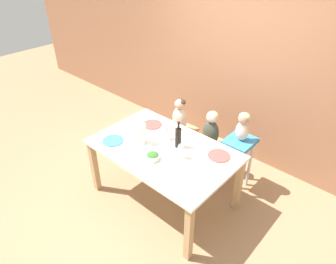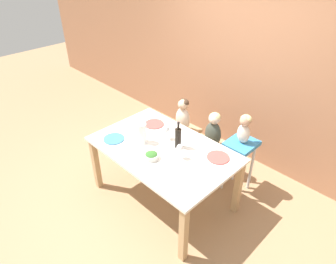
# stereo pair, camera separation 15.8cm
# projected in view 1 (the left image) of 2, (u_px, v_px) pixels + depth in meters

# --- Properties ---
(ground_plane) EXTENTS (14.00, 14.00, 0.00)m
(ground_plane) POSITION_uv_depth(u_px,v_px,m) (164.00, 197.00, 3.83)
(ground_plane) COLOR #9E7A56
(wall_back) EXTENTS (10.00, 0.06, 2.70)m
(wall_back) POSITION_uv_depth(u_px,v_px,m) (239.00, 64.00, 4.03)
(wall_back) COLOR #9E6B4C
(wall_back) RESTS_ON ground_plane
(dining_table) EXTENTS (1.64, 1.04, 0.78)m
(dining_table) POSITION_uv_depth(u_px,v_px,m) (163.00, 155.00, 3.45)
(dining_table) COLOR white
(dining_table) RESTS_ON ground_plane
(chair_far_left) EXTENTS (0.38, 0.44, 0.48)m
(chair_far_left) POSITION_uv_depth(u_px,v_px,m) (179.00, 134.00, 4.33)
(chair_far_left) COLOR silver
(chair_far_left) RESTS_ON ground_plane
(chair_far_center) EXTENTS (0.38, 0.44, 0.48)m
(chair_far_center) POSITION_uv_depth(u_px,v_px,m) (209.00, 148.00, 4.03)
(chair_far_center) COLOR silver
(chair_far_center) RESTS_ON ground_plane
(chair_right_highchair) EXTENTS (0.32, 0.37, 0.74)m
(chair_right_highchair) POSITION_uv_depth(u_px,v_px,m) (239.00, 151.00, 3.70)
(chair_right_highchair) COLOR silver
(chair_right_highchair) RESTS_ON ground_plane
(person_child_left) EXTENTS (0.23, 0.16, 0.49)m
(person_child_left) POSITION_uv_depth(u_px,v_px,m) (180.00, 114.00, 4.15)
(person_child_left) COLOR beige
(person_child_left) RESTS_ON chair_far_left
(person_child_center) EXTENTS (0.23, 0.16, 0.49)m
(person_child_center) POSITION_uv_depth(u_px,v_px,m) (211.00, 128.00, 3.86)
(person_child_center) COLOR #3D4238
(person_child_center) RESTS_ON chair_far_center
(person_baby_right) EXTENTS (0.16, 0.14, 0.37)m
(person_baby_right) POSITION_uv_depth(u_px,v_px,m) (243.00, 125.00, 3.49)
(person_baby_right) COLOR beige
(person_baby_right) RESTS_ON chair_right_highchair
(wine_bottle) EXTENTS (0.07, 0.07, 0.33)m
(wine_bottle) POSITION_uv_depth(u_px,v_px,m) (178.00, 137.00, 3.36)
(wine_bottle) COLOR black
(wine_bottle) RESTS_ON dining_table
(paper_towel_roll) EXTENTS (0.11, 0.11, 0.25)m
(paper_towel_roll) POSITION_uv_depth(u_px,v_px,m) (141.00, 134.00, 3.42)
(paper_towel_roll) COLOR white
(paper_towel_roll) RESTS_ON dining_table
(wine_glass_near) EXTENTS (0.07, 0.07, 0.18)m
(wine_glass_near) POSITION_uv_depth(u_px,v_px,m) (181.00, 148.00, 3.18)
(wine_glass_near) COLOR white
(wine_glass_near) RESTS_ON dining_table
(wine_glass_far) EXTENTS (0.07, 0.07, 0.18)m
(wine_glass_far) POSITION_uv_depth(u_px,v_px,m) (166.00, 130.00, 3.49)
(wine_glass_far) COLOR white
(wine_glass_far) RESTS_ON dining_table
(salad_bowl_large) EXTENTS (0.15, 0.15, 0.08)m
(salad_bowl_large) POSITION_uv_depth(u_px,v_px,m) (153.00, 156.00, 3.21)
(salad_bowl_large) COLOR silver
(salad_bowl_large) RESTS_ON dining_table
(dinner_plate_front_left) EXTENTS (0.25, 0.25, 0.01)m
(dinner_plate_front_left) POSITION_uv_depth(u_px,v_px,m) (113.00, 141.00, 3.51)
(dinner_plate_front_left) COLOR teal
(dinner_plate_front_left) RESTS_ON dining_table
(dinner_plate_back_left) EXTENTS (0.25, 0.25, 0.01)m
(dinner_plate_back_left) POSITION_uv_depth(u_px,v_px,m) (152.00, 124.00, 3.81)
(dinner_plate_back_left) COLOR #D14C47
(dinner_plate_back_left) RESTS_ON dining_table
(dinner_plate_back_right) EXTENTS (0.25, 0.25, 0.01)m
(dinner_plate_back_right) POSITION_uv_depth(u_px,v_px,m) (219.00, 156.00, 3.27)
(dinner_plate_back_right) COLOR #D14C47
(dinner_plate_back_right) RESTS_ON dining_table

